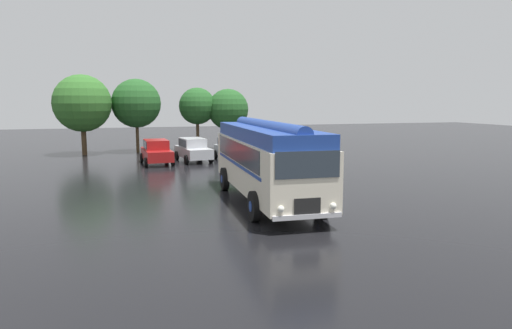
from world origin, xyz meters
TOP-DOWN VIEW (x-y plane):
  - ground_plane at (0.00, 0.00)m, footprint 120.00×120.00m
  - vintage_bus at (-0.86, 0.75)m, footprint 3.26×10.24m
  - car_near_left at (-4.33, 14.18)m, footprint 2.12×4.28m
  - car_mid_left at (-1.70, 14.82)m, footprint 2.34×4.38m
  - car_mid_right at (1.04, 14.56)m, footprint 1.97×4.21m
  - tree_far_left at (-9.49, 21.42)m, footprint 4.54×4.54m
  - tree_left_of_centre at (-5.29, 22.03)m, footprint 4.06×4.06m
  - tree_centre at (0.02, 22.38)m, footprint 3.21×3.21m
  - tree_right_of_centre at (2.72, 22.07)m, footprint 3.58×3.58m

SIDE VIEW (x-z plane):
  - ground_plane at x=0.00m, z-range 0.00..0.00m
  - car_near_left at x=-4.33m, z-range 0.02..1.68m
  - car_mid_left at x=-1.70m, z-range 0.02..1.68m
  - car_mid_right at x=1.04m, z-range 0.02..1.68m
  - vintage_bus at x=-0.86m, z-range 0.15..3.64m
  - tree_right_of_centre at x=2.72m, z-range 0.94..6.30m
  - tree_centre at x=0.02m, z-range 1.16..6.63m
  - tree_far_left at x=-9.49m, z-range 0.88..7.27m
  - tree_left_of_centre at x=-5.29m, z-range 1.02..7.15m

